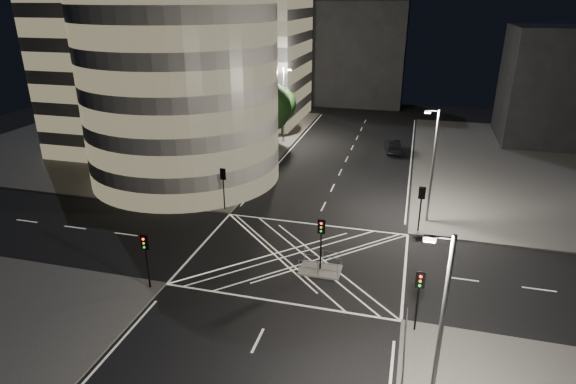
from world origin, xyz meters
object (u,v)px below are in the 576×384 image
(traffic_signal_island, at_px, (321,235))
(street_lamp_left_far, at_px, (284,102))
(street_lamp_left_near, at_px, (236,138))
(central_island, at_px, (320,270))
(traffic_signal_fl, at_px, (223,181))
(sedan, at_px, (392,146))
(street_lamp_right_far, at_px, (432,163))
(traffic_signal_nr, at_px, (419,290))
(street_lamp_right_near, at_px, (439,333))
(traffic_signal_fr, at_px, (421,201))
(traffic_signal_nl, at_px, (146,252))

(traffic_signal_island, relative_size, street_lamp_left_far, 0.40)
(street_lamp_left_near, relative_size, street_lamp_left_far, 1.00)
(central_island, relative_size, street_lamp_left_near, 0.30)
(central_island, distance_m, traffic_signal_fl, 13.91)
(traffic_signal_island, bearing_deg, sedan, 84.06)
(traffic_signal_island, height_order, street_lamp_right_far, street_lamp_right_far)
(central_island, distance_m, sedan, 31.06)
(traffic_signal_nr, xyz_separation_m, street_lamp_right_near, (0.64, -7.20, 2.63))
(traffic_signal_fr, xyz_separation_m, traffic_signal_nr, (0.00, -13.60, 0.00))
(traffic_signal_fl, xyz_separation_m, street_lamp_right_near, (18.24, -20.80, 2.63))
(traffic_signal_island, xyz_separation_m, street_lamp_left_far, (-11.44, 31.50, 2.63))
(street_lamp_right_near, bearing_deg, traffic_signal_island, 120.75)
(traffic_signal_nl, bearing_deg, street_lamp_left_far, 90.99)
(traffic_signal_nl, bearing_deg, sedan, 68.83)
(traffic_signal_fr, xyz_separation_m, sedan, (-3.58, 22.59, -2.11))
(street_lamp_left_far, xyz_separation_m, street_lamp_right_near, (18.87, -44.00, 0.00))
(street_lamp_right_near, bearing_deg, street_lamp_right_far, 90.00)
(traffic_signal_nr, bearing_deg, street_lamp_left_near, 134.13)
(traffic_signal_nl, distance_m, sedan, 38.87)
(central_island, xyz_separation_m, traffic_signal_fl, (-10.80, 8.30, 2.84))
(street_lamp_left_far, xyz_separation_m, street_lamp_right_far, (18.87, -21.00, 0.00))
(street_lamp_right_far, height_order, street_lamp_right_near, same)
(traffic_signal_fl, bearing_deg, street_lamp_right_far, 6.88)
(central_island, height_order, traffic_signal_nr, traffic_signal_nr)
(traffic_signal_fl, height_order, traffic_signal_nl, same)
(central_island, xyz_separation_m, traffic_signal_fr, (6.80, 8.30, 2.84))
(central_island, xyz_separation_m, street_lamp_right_far, (7.44, 10.50, 5.47))
(central_island, height_order, street_lamp_right_near, street_lamp_right_near)
(street_lamp_left_near, height_order, street_lamp_left_far, same)
(traffic_signal_fl, relative_size, traffic_signal_island, 1.00)
(traffic_signal_fl, relative_size, traffic_signal_nr, 1.00)
(traffic_signal_nl, bearing_deg, traffic_signal_fr, 37.69)
(street_lamp_left_near, bearing_deg, traffic_signal_nr, -45.87)
(central_island, relative_size, traffic_signal_nr, 0.75)
(traffic_signal_island, bearing_deg, street_lamp_left_near, 130.27)
(traffic_signal_nr, xyz_separation_m, street_lamp_left_far, (-18.24, 36.80, 2.63))
(traffic_signal_nl, relative_size, sedan, 0.81)
(traffic_signal_nr, xyz_separation_m, street_lamp_left_near, (-18.24, 18.80, 2.63))
(central_island, bearing_deg, street_lamp_left_far, 109.95)
(sedan, bearing_deg, central_island, 74.31)
(street_lamp_left_near, distance_m, sedan, 23.23)
(traffic_signal_island, height_order, street_lamp_right_near, street_lamp_right_near)
(traffic_signal_nl, bearing_deg, traffic_signal_nr, 0.00)
(traffic_signal_island, relative_size, street_lamp_left_near, 0.40)
(central_island, height_order, street_lamp_left_far, street_lamp_left_far)
(traffic_signal_fl, relative_size, traffic_signal_nl, 1.00)
(central_island, distance_m, traffic_signal_island, 2.84)
(street_lamp_left_near, height_order, street_lamp_right_near, same)
(sedan, bearing_deg, street_lamp_left_far, -12.13)
(traffic_signal_fr, bearing_deg, traffic_signal_nr, -90.00)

